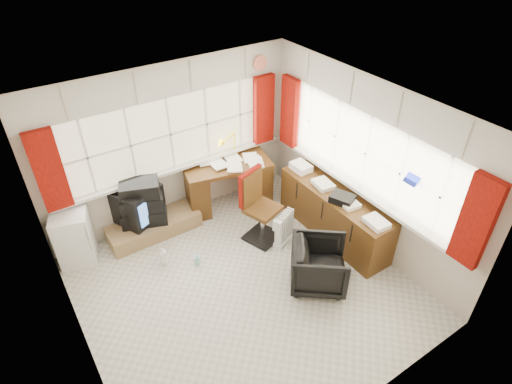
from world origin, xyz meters
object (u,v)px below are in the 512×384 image
Objects in this scene: tv_bench at (154,227)px; crt_tv at (138,203)px; credenza at (334,213)px; task_chair at (256,203)px; office_chair at (319,265)px; mini_fridge at (74,237)px; radiator at (284,231)px; desk_lamp at (234,138)px; desk at (227,182)px.

crt_tv is (-0.14, 0.17, 0.40)m from tv_bench.
credenza reaches higher than tv_bench.
office_chair is at bearing -83.58° from task_chair.
tv_bench is at bearing -4.08° from mini_fridge.
radiator reaches higher than tv_bench.
crt_tv is 0.99m from mini_fridge.
desk_lamp is at bearing 1.12° from crt_tv.
radiator is (0.24, -0.38, -0.38)m from task_chair.
desk reaches higher than mini_fridge.
desk is 0.94m from task_chair.
desk_lamp is at bearing 74.50° from task_chair.
credenza is at bearing -32.29° from task_chair.
tv_bench is (-1.34, -0.03, -0.32)m from desk.
tv_bench is 0.46m from crt_tv.
radiator is at bearing -92.36° from desk_lamp.
credenza is (0.94, -1.55, -0.05)m from desk.
tv_bench is at bearing 140.23° from radiator.
desk_lamp reaches higher than crt_tv.
crt_tv is (-1.48, 0.14, 0.08)m from desk.
credenza reaches higher than mini_fridge.
desk_lamp is 0.39× the size of task_chair.
task_chair reaches higher than tv_bench.
task_chair is 1.55× the size of office_chair.
desk_lamp reaches higher than tv_bench.
desk is 2.46m from mini_fridge.
tv_bench is 1.16m from mini_fridge.
radiator is 2.98m from mini_fridge.
crt_tv reaches higher than radiator.
mini_fridge is at bearing 86.74° from office_chair.
desk_lamp reaches higher than radiator.
task_chair is at bearing -22.03° from mini_fridge.
task_chair is 1.40× the size of mini_fridge.
radiator is 0.39× the size of tv_bench.
credenza is at bearing -33.70° from tv_bench.
office_chair is 3.41m from mini_fridge.
desk_lamp is at bearing 7.27° from tv_bench.
credenza is at bearing -58.77° from desk.
task_chair is (-0.05, -0.93, 0.16)m from desk.
desk reaches higher than crt_tv.
credenza is (0.75, -0.24, 0.17)m from radiator.
desk_lamp is at bearing 111.65° from credenza.
mini_fridge is (-3.40, 1.60, 0.01)m from credenza.
radiator is at bearing -40.86° from crt_tv.
task_chair is at bearing 147.71° from credenza.
office_chair is 0.36× the size of credenza.
task_chair is at bearing -36.71° from crt_tv.
desk is 1.38m from tv_bench.
mini_fridge reaches higher than radiator.
radiator is 0.68× the size of mini_fridge.
office_chair is 0.90× the size of mini_fridge.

